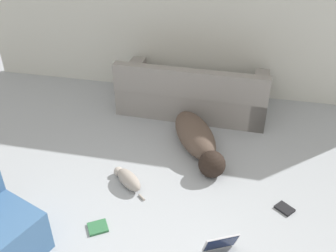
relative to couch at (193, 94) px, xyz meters
name	(u,v)px	position (x,y,z in m)	size (l,w,h in m)	color
wall_back	(193,4)	(-0.13, 0.61, 1.07)	(6.46, 0.06, 2.63)	beige
couch	(193,94)	(0.00, 0.00, 0.00)	(2.03, 0.92, 0.76)	gray
dog	(197,139)	(0.21, -0.96, -0.08)	(0.87, 1.34, 0.35)	#4C3D33
cat	(128,179)	(-0.41, -1.73, -0.17)	(0.46, 0.41, 0.17)	gray
book_black	(285,209)	(1.21, -1.74, -0.24)	(0.21, 0.20, 0.02)	black
book_green	(98,227)	(-0.51, -2.37, -0.24)	(0.23, 0.23, 0.02)	#2D663D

